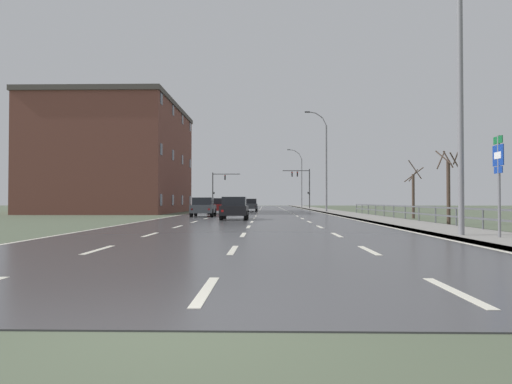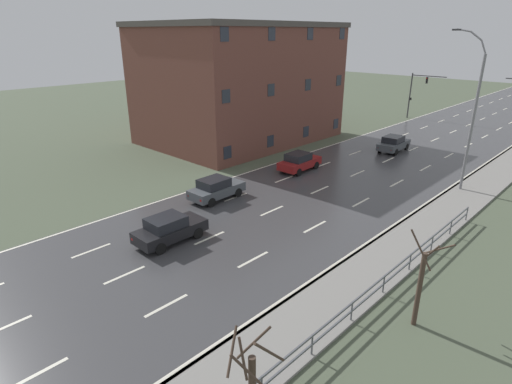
% 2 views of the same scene
% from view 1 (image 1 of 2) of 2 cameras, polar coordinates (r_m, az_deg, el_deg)
% --- Properties ---
extents(ground_plane, '(160.00, 160.00, 0.12)m').
position_cam_1_polar(ground_plane, '(52.57, 0.29, -2.59)').
color(ground_plane, '#4C5642').
extents(road_asphalt_strip, '(14.00, 120.00, 0.03)m').
position_cam_1_polar(road_asphalt_strip, '(64.56, 0.46, -2.25)').
color(road_asphalt_strip, '#3D3D3F').
rests_on(road_asphalt_strip, ground).
extents(sidewalk_right, '(3.00, 120.00, 0.12)m').
position_cam_1_polar(sidewalk_right, '(65.00, 7.92, -2.19)').
color(sidewalk_right, gray).
rests_on(sidewalk_right, ground).
extents(guardrail, '(0.07, 37.51, 1.00)m').
position_cam_1_polar(guardrail, '(28.83, 19.42, -2.21)').
color(guardrail, '#515459').
rests_on(guardrail, ground).
extents(street_lamp_foreground, '(2.78, 0.24, 10.39)m').
position_cam_1_polar(street_lamp_foreground, '(17.80, 23.26, 11.19)').
color(street_lamp_foreground, slate).
rests_on(street_lamp_foreground, ground).
extents(street_lamp_midground, '(2.48, 0.24, 11.35)m').
position_cam_1_polar(street_lamp_midground, '(52.22, 8.50, 3.58)').
color(street_lamp_midground, slate).
rests_on(street_lamp_midground, ground).
extents(street_lamp_distant, '(2.80, 0.24, 11.06)m').
position_cam_1_polar(street_lamp_distant, '(87.47, 5.52, 1.57)').
color(street_lamp_distant, slate).
rests_on(street_lamp_distant, ground).
extents(highway_sign, '(0.09, 0.68, 3.42)m').
position_cam_1_polar(highway_sign, '(16.91, 27.72, 2.07)').
color(highway_sign, slate).
rests_on(highway_sign, ground).
extents(traffic_signal_right, '(4.41, 0.36, 6.45)m').
position_cam_1_polar(traffic_signal_right, '(75.03, 5.83, 1.24)').
color(traffic_signal_right, '#38383A').
rests_on(traffic_signal_right, ground).
extents(traffic_signal_left, '(4.60, 0.36, 5.98)m').
position_cam_1_polar(traffic_signal_left, '(76.41, -4.76, 0.85)').
color(traffic_signal_left, '#38383A').
rests_on(traffic_signal_left, ground).
extents(car_far_left, '(1.86, 4.11, 1.57)m').
position_cam_1_polar(car_far_left, '(31.83, -2.66, -1.99)').
color(car_far_left, black).
rests_on(car_far_left, ground).
extents(car_far_right, '(1.98, 4.18, 1.57)m').
position_cam_1_polar(car_far_right, '(58.32, -0.74, -1.59)').
color(car_far_right, '#474C51').
rests_on(car_far_right, ground).
extents(car_near_right, '(1.90, 4.13, 1.57)m').
position_cam_1_polar(car_near_right, '(38.16, -6.50, -1.84)').
color(car_near_right, '#474C51').
rests_on(car_near_right, ground).
extents(car_mid_centre, '(1.96, 4.17, 1.57)m').
position_cam_1_polar(car_mid_centre, '(47.24, -4.75, -1.70)').
color(car_mid_centre, maroon).
rests_on(car_mid_centre, ground).
extents(brick_building, '(14.15, 19.39, 12.04)m').
position_cam_1_polar(brick_building, '(54.45, -16.80, 3.92)').
color(brick_building, brown).
rests_on(brick_building, ground).
extents(bare_tree_near, '(1.31, 1.41, 4.66)m').
position_cam_1_polar(bare_tree_near, '(27.73, 22.64, 0.68)').
color(bare_tree_near, '#423328').
rests_on(bare_tree_near, ground).
extents(bare_tree_mid, '(1.42, 1.49, 4.30)m').
position_cam_1_polar(bare_tree_mid, '(36.13, 18.82, -0.11)').
color(bare_tree_mid, '#423328').
rests_on(bare_tree_mid, ground).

